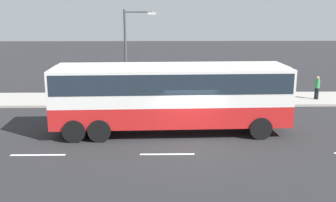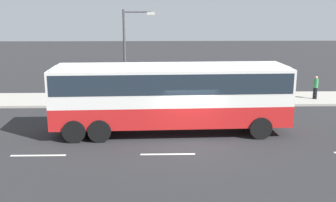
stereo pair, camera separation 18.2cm
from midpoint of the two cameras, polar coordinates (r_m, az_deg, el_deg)
The scene contains 7 objects.
ground_plane at distance 19.27m, azimuth 3.02°, elevation -5.76°, with size 120.00×120.00×0.00m, color #28282B.
sidewalk_curb at distance 27.64m, azimuth 1.61°, elevation 0.27°, with size 80.00×4.00×0.15m, color #A8A399.
lane_centreline at distance 17.62m, azimuth -6.00°, elevation -7.66°, with size 33.82×0.16×0.01m.
coach_bus at distance 19.91m, azimuth 0.17°, elevation 1.38°, with size 11.89×3.08×3.51m.
pedestrian_near_curb at distance 28.99m, azimuth 20.28°, elevation 2.05°, with size 0.32×0.32×1.59m.
pedestrian_at_crossing at distance 27.38m, azimuth 9.27°, elevation 2.11°, with size 0.32×0.32×1.60m.
street_lamp at distance 25.83m, azimuth -5.92°, elevation 7.46°, with size 2.05×0.24×6.03m.
Camera 2 is at (-1.59, -18.17, 6.25)m, focal length 42.42 mm.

